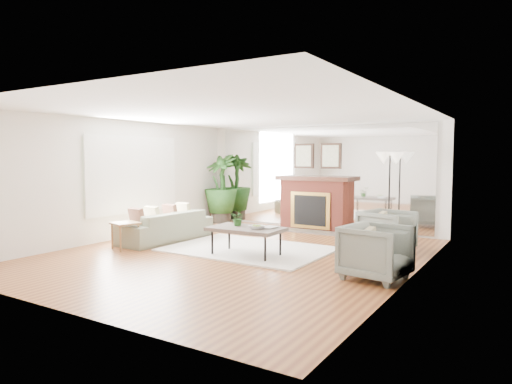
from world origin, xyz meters
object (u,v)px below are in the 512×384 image
Objects in this scene: armchair_front at (376,252)px; sofa at (166,226)px; coffee_table at (246,230)px; fireplace at (314,202)px; potted_ficus at (221,186)px; side_table at (125,227)px; floor_lamp at (390,165)px; armchair_back at (387,231)px.

sofa is at bearing 89.60° from armchair_front.
coffee_table is 2.26m from sofa.
potted_ficus is at bearing -176.50° from fireplace.
sofa is at bearing 88.34° from side_table.
coffee_table is 0.70× the size of floor_lamp.
floor_lamp is (-0.36, 1.39, 1.18)m from armchair_back.
sofa is 2.41× the size of armchair_front.
coffee_table is 4.25m from potted_ficus.
armchair_back is 0.98× the size of armchair_front.
armchair_front is at bearing -77.25° from floor_lamp.
potted_ficus is (-4.80, 1.46, 0.58)m from armchair_back.
floor_lamp is at bearing 44.18° from side_table.
fireplace is 1.14× the size of potted_ficus.
fireplace is at bearing 3.50° from potted_ficus.
floor_lamp is (-0.76, 3.35, 1.17)m from armchair_front.
side_table is 0.31× the size of potted_ficus.
side_table is at bearing -81.38° from potted_ficus.
potted_ficus is at bearing 64.36° from armchair_front.
fireplace is 2.39× the size of armchair_front.
fireplace is 4.43m from armchair_front.
armchair_back is (4.19, 1.31, 0.08)m from sofa.
armchair_front is at bearing -33.31° from potted_ficus.
armchair_front is 4.64m from side_table.
floor_lamp is (1.84, -0.22, 0.90)m from fireplace.
floor_lamp is at bearing -6.95° from fireplace.
fireplace is 3.66× the size of side_table.
floor_lamp reaches higher than armchair_back.
potted_ficus reaches higher than coffee_table.
armchair_back is at bearing -36.27° from fireplace.
fireplace reaches higher than armchair_back.
coffee_table is 1.53× the size of armchair_back.
coffee_table is 1.50× the size of armchair_front.
side_table is at bearing -116.93° from fireplace.
armchair_back is 4.84m from side_table.
floor_lamp reaches higher than coffee_table.
side_table is at bearing 1.73° from sofa.
armchair_back is at bearing 40.46° from coffee_table.
armchair_back reaches higher than side_table.
floor_lamp reaches higher than potted_ficus.
coffee_table is at bearing 90.96° from armchair_front.
coffee_table is 0.72× the size of potted_ficus.
floor_lamp is (4.44, -0.07, 0.60)m from potted_ficus.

